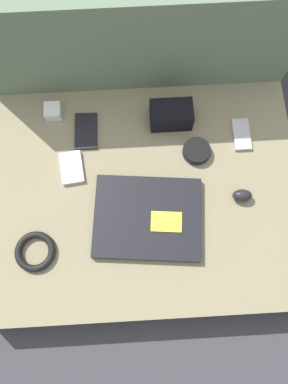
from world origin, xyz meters
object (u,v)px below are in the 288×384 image
at_px(speaker_puck, 197,151).
at_px(camera_pouch, 171,115).
at_px(laptop, 148,218).
at_px(computer_mouse, 242,196).
at_px(charger_brick, 53,111).
at_px(phone_black, 241,134).
at_px(phone_small, 72,168).
at_px(phone_silver, 86,131).

relative_size(speaker_puck, camera_pouch, 0.67).
height_order(laptop, computer_mouse, computer_mouse).
distance_m(speaker_puck, camera_pouch, 0.14).
distance_m(computer_mouse, charger_brick, 0.65).
distance_m(phone_black, phone_small, 0.54).
height_order(speaker_puck, phone_silver, speaker_puck).
xyz_separation_m(laptop, speaker_puck, (0.16, 0.20, 0.00)).
xyz_separation_m(laptop, charger_brick, (-0.28, 0.36, 0.01)).
height_order(speaker_puck, phone_small, speaker_puck).
height_order(laptop, phone_silver, laptop).
height_order(camera_pouch, charger_brick, camera_pouch).
height_order(phone_black, camera_pouch, camera_pouch).
bearing_deg(speaker_puck, camera_pouch, 122.54).
xyz_separation_m(speaker_puck, phone_silver, (-0.34, 0.09, -0.01)).
relative_size(computer_mouse, speaker_puck, 0.70).
relative_size(laptop, phone_silver, 2.73).
xyz_separation_m(laptop, phone_black, (0.31, 0.25, -0.01)).
bearing_deg(charger_brick, laptop, -52.09).
xyz_separation_m(speaker_puck, phone_small, (-0.39, -0.03, -0.01)).
bearing_deg(phone_black, speaker_puck, -160.77).
bearing_deg(laptop, charger_brick, 133.50).
height_order(phone_small, camera_pouch, camera_pouch).
distance_m(laptop, camera_pouch, 0.33).
bearing_deg(computer_mouse, camera_pouch, 130.25).
bearing_deg(camera_pouch, charger_brick, 173.14).
xyz_separation_m(phone_black, camera_pouch, (-0.22, 0.06, 0.03)).
distance_m(phone_black, camera_pouch, 0.23).
xyz_separation_m(phone_silver, phone_small, (-0.05, -0.12, 0.00)).
xyz_separation_m(computer_mouse, phone_silver, (-0.46, 0.24, -0.01)).
xyz_separation_m(phone_silver, phone_black, (0.49, -0.04, 0.00)).
bearing_deg(phone_silver, camera_pouch, 5.86).
bearing_deg(computer_mouse, phone_silver, 156.66).
bearing_deg(phone_small, camera_pouch, 17.84).
distance_m(laptop, computer_mouse, 0.29).
relative_size(phone_silver, camera_pouch, 0.94).
xyz_separation_m(phone_black, charger_brick, (-0.59, 0.11, 0.01)).
xyz_separation_m(computer_mouse, phone_black, (0.03, 0.20, -0.01)).
bearing_deg(computer_mouse, charger_brick, 155.49).
distance_m(computer_mouse, phone_black, 0.21).
relative_size(phone_black, charger_brick, 2.07).
bearing_deg(phone_black, phone_silver, 175.62).
bearing_deg(phone_small, phone_silver, 62.64).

